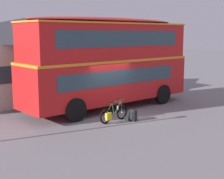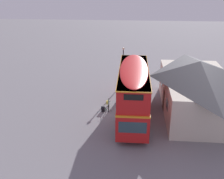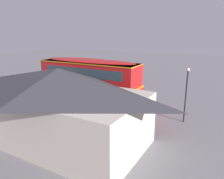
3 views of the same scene
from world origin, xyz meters
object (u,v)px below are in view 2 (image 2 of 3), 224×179
(touring_bicycle, at_px, (108,104))
(backpack_on_ground, at_px, (103,109))
(double_decker_bus, at_px, (133,91))
(street_lamp, at_px, (123,61))
(water_bottle_green_metal, at_px, (106,109))
(water_bottle_clear_plastic, at_px, (101,112))

(touring_bicycle, height_order, backpack_on_ground, touring_bicycle)
(double_decker_bus, relative_size, touring_bicycle, 5.56)
(double_decker_bus, distance_m, touring_bicycle, 3.71)
(touring_bicycle, bearing_deg, double_decker_bus, 53.75)
(street_lamp, bearing_deg, touring_bicycle, -9.25)
(water_bottle_green_metal, xyz_separation_m, street_lamp, (-7.21, 1.30, 2.67))
(double_decker_bus, height_order, touring_bicycle, double_decker_bus)
(double_decker_bus, bearing_deg, touring_bicycle, -126.25)
(backpack_on_ground, bearing_deg, water_bottle_green_metal, 140.47)
(water_bottle_green_metal, height_order, street_lamp, street_lamp)
(double_decker_bus, bearing_deg, water_bottle_clear_plastic, -101.04)
(touring_bicycle, relative_size, water_bottle_green_metal, 8.22)
(double_decker_bus, distance_m, water_bottle_clear_plastic, 3.93)
(touring_bicycle, bearing_deg, street_lamp, 170.75)
(double_decker_bus, height_order, water_bottle_clear_plastic, double_decker_bus)
(backpack_on_ground, relative_size, street_lamp, 0.12)
(double_decker_bus, relative_size, water_bottle_clear_plastic, 39.81)
(touring_bicycle, height_order, water_bottle_clear_plastic, touring_bicycle)
(double_decker_bus, xyz_separation_m, backpack_on_ground, (-0.94, -2.81, -2.36))
(backpack_on_ground, distance_m, water_bottle_clear_plastic, 0.42)
(double_decker_bus, bearing_deg, water_bottle_green_metal, -115.47)
(water_bottle_clear_plastic, height_order, street_lamp, street_lamp)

